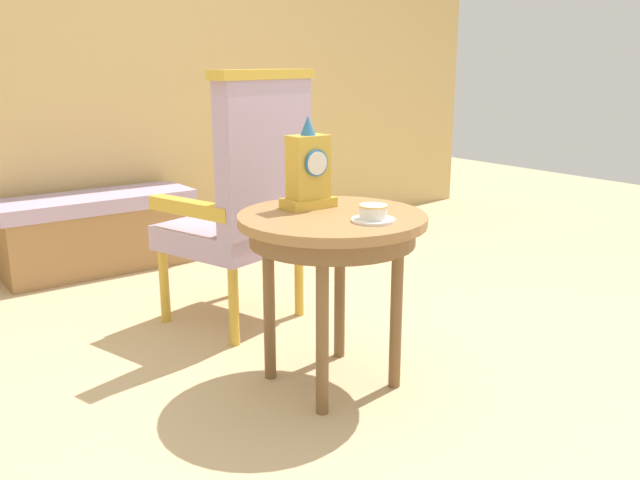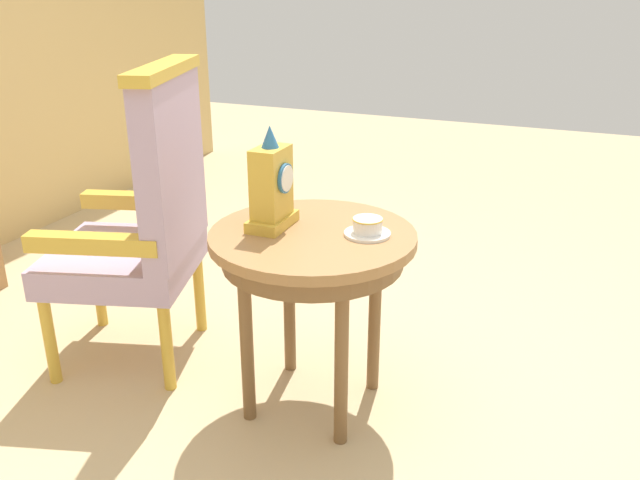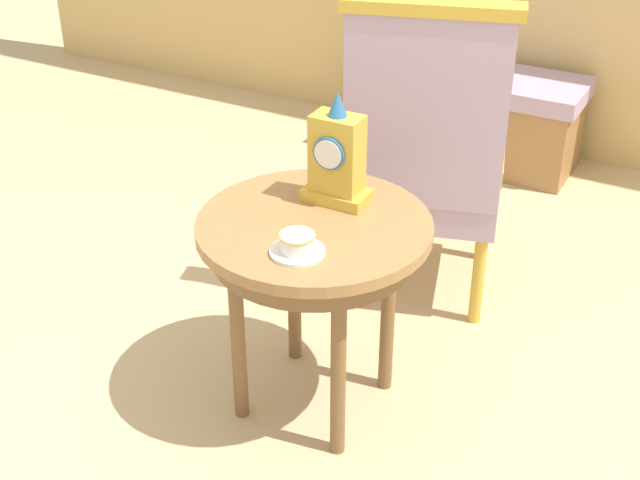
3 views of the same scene
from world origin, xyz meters
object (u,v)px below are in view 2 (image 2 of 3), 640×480
Objects in this scene: side_table at (313,255)px; mantel_clock at (272,187)px; armchair at (145,216)px; teacup_left at (367,228)px.

mantel_clock is at bearing 91.19° from side_table.
armchair is at bearing 85.61° from side_table.
armchair is at bearing 84.20° from mantel_clock.
mantel_clock is (-0.00, 0.14, 0.22)m from side_table.
mantel_clock is at bearing 98.35° from teacup_left.
mantel_clock is (-0.05, 0.31, 0.11)m from teacup_left.
armchair reaches higher than mantel_clock.
mantel_clock reaches higher than teacup_left.
armchair reaches higher than teacup_left.
teacup_left is (0.04, -0.17, 0.11)m from side_table.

